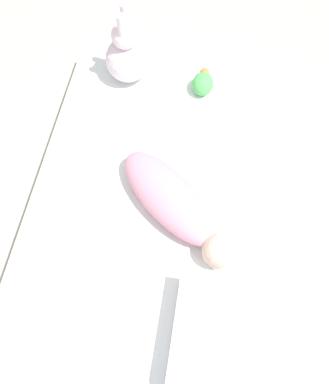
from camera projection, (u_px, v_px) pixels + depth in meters
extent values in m
plane|color=#B2A893|center=(161.00, 210.00, 1.62)|extent=(12.00, 12.00, 0.00)
cube|color=white|center=(161.00, 201.00, 1.53)|extent=(1.47, 0.98, 0.19)
ellipsoid|color=pink|center=(169.00, 197.00, 1.37)|extent=(0.45, 0.48, 0.12)
sphere|color=beige|center=(220.00, 251.00, 1.29)|extent=(0.12, 0.12, 0.12)
cube|color=white|center=(222.00, 340.00, 1.18)|extent=(0.34, 0.32, 0.10)
sphere|color=silver|center=(128.00, 60.00, 1.61)|extent=(0.19, 0.19, 0.19)
sphere|color=silver|center=(125.00, 35.00, 1.49)|extent=(0.11, 0.11, 0.11)
cylinder|color=silver|center=(121.00, 25.00, 1.41)|extent=(0.03, 0.03, 0.09)
cylinder|color=silver|center=(124.00, 14.00, 1.44)|extent=(0.03, 0.03, 0.09)
ellipsoid|color=#51B756|center=(203.00, 84.00, 1.63)|extent=(0.11, 0.09, 0.08)
sphere|color=orange|center=(204.00, 73.00, 1.66)|extent=(0.04, 0.04, 0.04)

